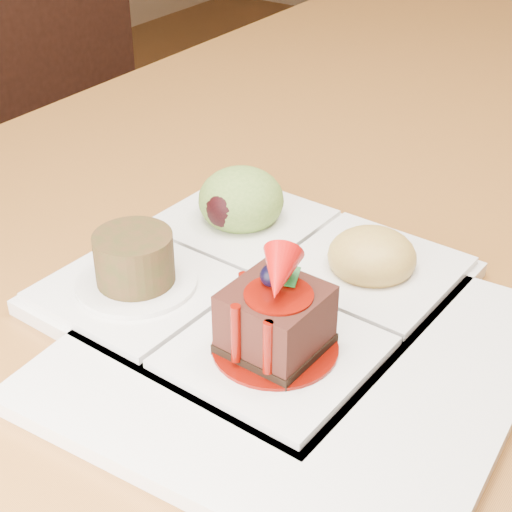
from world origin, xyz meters
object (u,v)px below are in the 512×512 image
Objects in this scene: dining_table at (453,253)px; chair_left at (99,135)px; second_plate at (298,354)px; sampler_plate at (257,269)px.

dining_table is 2.07× the size of chair_left.
chair_left is (-0.83, 0.32, -0.19)m from dining_table.
chair_left is 1.07m from second_plate.
chair_left is 0.99m from sampler_plate.
chair_left is 3.00× the size of second_plate.
chair_left is at bearing 143.18° from second_plate.
dining_table is 0.91m from chair_left.
dining_table is at bearing 90.35° from second_plate.
dining_table is 0.27m from sampler_plate.
second_plate is (0.07, -0.05, -0.01)m from sampler_plate.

